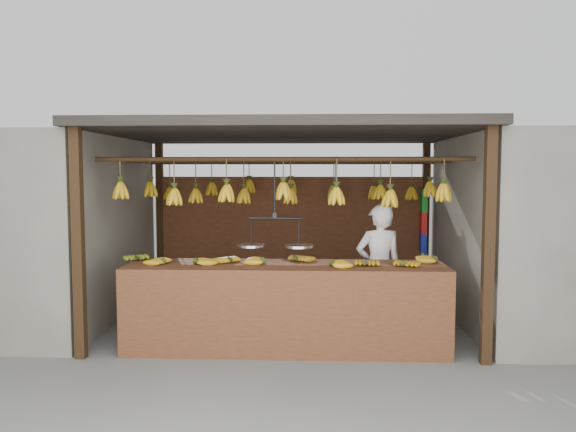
{
  "coord_description": "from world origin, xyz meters",
  "views": [
    {
      "loc": [
        0.31,
        -6.91,
        1.85
      ],
      "look_at": [
        0.0,
        0.3,
        1.3
      ],
      "focal_mm": 35.0,
      "sensor_mm": 36.0,
      "label": 1
    }
  ],
  "objects": [
    {
      "name": "ground",
      "position": [
        0.0,
        0.0,
        0.0
      ],
      "size": [
        80.0,
        80.0,
        0.0
      ],
      "primitive_type": "plane",
      "color": "#5B5B57"
    },
    {
      "name": "vendor",
      "position": [
        1.09,
        -0.46,
        0.75
      ],
      "size": [
        0.61,
        0.47,
        1.5
      ],
      "primitive_type": "imported",
      "rotation": [
        0.0,
        0.0,
        3.37
      ],
      "color": "white",
      "rests_on": "ground"
    },
    {
      "name": "stall",
      "position": [
        0.0,
        0.33,
        1.97
      ],
      "size": [
        4.3,
        3.3,
        2.4
      ],
      "color": "black",
      "rests_on": "ground"
    },
    {
      "name": "hanging_bananas",
      "position": [
        0.01,
        -0.01,
        1.62
      ],
      "size": [
        3.64,
        2.25,
        0.38
      ],
      "color": "gold",
      "rests_on": "ground"
    },
    {
      "name": "counter",
      "position": [
        0.03,
        -1.22,
        0.71
      ],
      "size": [
        3.46,
        0.76,
        0.96
      ],
      "color": "#582F1A",
      "rests_on": "ground"
    },
    {
      "name": "balance_scale",
      "position": [
        -0.08,
        -1.0,
        1.12
      ],
      "size": [
        0.81,
        0.33,
        0.93
      ],
      "color": "black",
      "rests_on": "ground"
    },
    {
      "name": "bag_bundles",
      "position": [
        1.94,
        1.35,
        0.98
      ],
      "size": [
        0.08,
        0.26,
        1.27
      ],
      "color": "#199926",
      "rests_on": "ground"
    },
    {
      "name": "neighbor_left",
      "position": [
        -3.6,
        0.0,
        1.15
      ],
      "size": [
        3.0,
        3.0,
        2.3
      ],
      "primitive_type": "cube",
      "color": "slate",
      "rests_on": "ground"
    }
  ]
}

